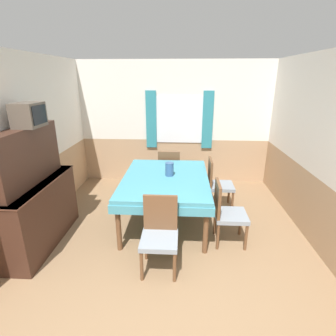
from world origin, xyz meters
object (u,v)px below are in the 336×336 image
object	(u,v)px
dining_table	(166,183)
chair_right_near	(226,211)
chair_head_near	(160,232)
sideboard	(36,198)
vase	(169,169)
chair_right_far	(217,182)
chair_head_window	(169,171)
tv	(29,115)

from	to	relation	value
dining_table	chair_right_near	world-z (taller)	chair_right_near
chair_head_near	sideboard	distance (m)	1.79
chair_right_near	vase	distance (m)	1.09
vase	chair_right_far	bearing A→B (deg)	29.21
dining_table	sideboard	bearing A→B (deg)	-158.04
dining_table	chair_head_window	distance (m)	1.12
chair_right_near	chair_head_window	xyz separation A→B (m)	(-0.88, 1.63, 0.00)
dining_table	vase	distance (m)	0.23
dining_table	tv	xyz separation A→B (m)	(-1.68, -0.61, 1.13)
chair_right_far	vase	world-z (taller)	vase
tv	vase	size ratio (longest dim) A/B	1.81
chair_right_near	sideboard	distance (m)	2.62
chair_right_near	tv	world-z (taller)	tv
chair_right_far	tv	xyz separation A→B (m)	(-2.56, -1.14, 1.32)
chair_right_far	vase	bearing A→B (deg)	-60.79
chair_right_far	sideboard	world-z (taller)	sideboard
chair_right_near	sideboard	size ratio (longest dim) A/B	0.55
chair_right_near	vase	xyz separation A→B (m)	(-0.82, 0.59, 0.39)
chair_head_near	chair_right_near	xyz separation A→B (m)	(0.88, 0.57, 0.00)
dining_table	chair_right_near	distance (m)	1.04
chair_right_near	dining_table	bearing A→B (deg)	-120.91
dining_table	chair_head_window	bearing A→B (deg)	90.00
dining_table	tv	distance (m)	2.11
chair_head_near	sideboard	size ratio (longest dim) A/B	0.55
chair_head_window	tv	size ratio (longest dim) A/B	2.36
vase	chair_head_near	bearing A→B (deg)	-92.80
chair_head_near	chair_right_far	world-z (taller)	same
chair_right_far	chair_right_near	bearing A→B (deg)	0.00
chair_right_far	vase	size ratio (longest dim) A/B	4.26
chair_right_near	tv	bearing A→B (deg)	-88.12
chair_head_near	chair_right_near	distance (m)	1.05
chair_head_near	chair_head_window	world-z (taller)	same
dining_table	vase	size ratio (longest dim) A/B	8.36
chair_head_window	chair_head_near	bearing A→B (deg)	-90.00
dining_table	chair_right_far	size ratio (longest dim) A/B	1.96
chair_right_far	chair_head_near	bearing A→B (deg)	-28.40
dining_table	chair_right_far	distance (m)	1.04
sideboard	vase	distance (m)	1.95
chair_head_near	chair_right_far	distance (m)	1.85
chair_head_window	sideboard	bearing A→B (deg)	-133.87
sideboard	tv	size ratio (longest dim) A/B	4.27
chair_head_near	sideboard	bearing A→B (deg)	-13.16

